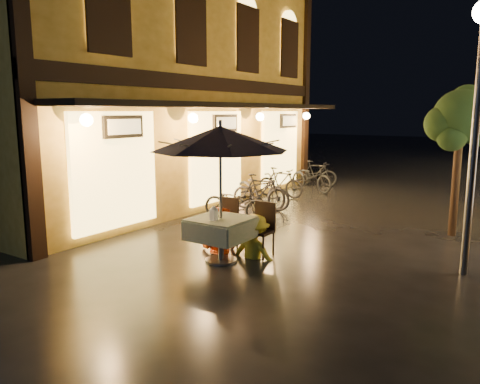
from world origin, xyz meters
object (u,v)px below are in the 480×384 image
Objects in this scene: cafe_table at (221,229)px; person_yellow at (255,216)px; bicycle_0 at (235,203)px; person_orange at (219,208)px; table_lantern at (214,212)px; patio_umbrella at (220,139)px; streetlamp_near at (479,90)px.

person_yellow reaches higher than cafe_table.
bicycle_0 is (-1.86, 2.11, -0.31)m from person_yellow.
cafe_table is at bearing 116.98° from person_orange.
person_yellow reaches higher than bicycle_0.
cafe_table is 0.59× the size of bicycle_0.
cafe_table is 3.96× the size of table_lantern.
streetlamp_near is at bearing 24.14° from patio_umbrella.
person_orange is (-0.43, 0.53, -1.33)m from patio_umbrella.
streetlamp_near is 4.08m from patio_umbrella.
bicycle_0 reaches higher than cafe_table.
table_lantern reaches higher than cafe_table.
patio_umbrella reaches higher than person_yellow.
table_lantern is (0.00, -0.20, 0.33)m from cafe_table.
patio_umbrella is at bearing 90.00° from table_lantern.
streetlamp_near is 4.09m from person_yellow.
person_yellow is at bearing -144.74° from bicycle_0.
bicycle_0 is (-1.51, 2.66, -1.70)m from patio_umbrella.
person_orange is (-4.08, -1.10, -2.10)m from streetlamp_near.
patio_umbrella is at bearing -56.31° from cafe_table.
cafe_table is 3.06m from bicycle_0.
streetlamp_near is at bearing -162.73° from person_yellow.
cafe_table is 0.40× the size of patio_umbrella.
patio_umbrella is 1.50m from person_orange.
cafe_table is 0.61× the size of person_orange.
streetlamp_near reaches higher than table_lantern.
person_yellow is at bearing 57.44° from patio_umbrella.
bicycle_0 is (-1.08, 2.13, -0.37)m from person_orange.
person_orange is at bearing -164.87° from streetlamp_near.
patio_umbrella is 1.25m from table_lantern.
table_lantern is 3.27m from bicycle_0.
streetlamp_near reaches higher than cafe_table.
person_yellow is (0.35, 0.75, -0.16)m from table_lantern.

